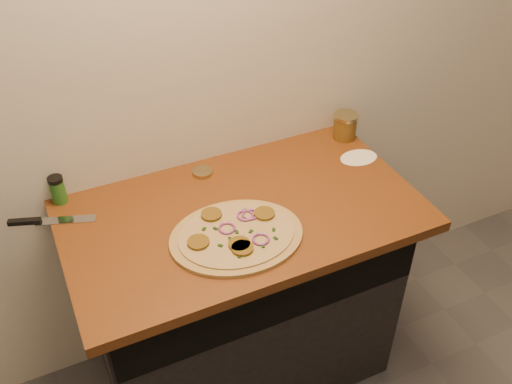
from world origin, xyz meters
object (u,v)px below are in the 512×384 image
pizza (236,235)px  salsa_jar (345,126)px  spice_shaker (58,190)px  chefs_knife (44,221)px

pizza → salsa_jar: (0.62, 0.36, 0.04)m
pizza → spice_shaker: 0.64m
chefs_knife → spice_shaker: size_ratio=2.69×
chefs_knife → salsa_jar: salsa_jar is taller
pizza → chefs_knife: (-0.54, 0.34, -0.01)m
salsa_jar → spice_shaker: (-1.10, 0.06, -0.00)m
chefs_knife → salsa_jar: (1.17, 0.03, 0.05)m
spice_shaker → pizza: bearing=-41.6°
pizza → salsa_jar: bearing=30.1°
chefs_knife → salsa_jar: 1.17m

